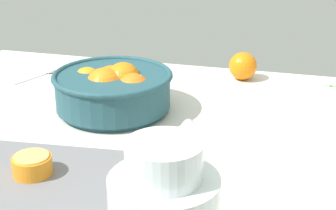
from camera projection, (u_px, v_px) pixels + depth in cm
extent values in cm
cube|color=silver|center=(162.00, 148.00, 101.84)|extent=(130.97, 97.06, 3.00)
cylinder|color=#234C56|center=(114.00, 108.00, 115.10)|extent=(23.31, 23.31, 1.20)
cylinder|color=#234C56|center=(113.00, 91.00, 113.48)|extent=(25.33, 25.33, 7.26)
torus|color=#234C56|center=(112.00, 75.00, 112.10)|extent=(26.53, 26.53, 1.20)
sphere|color=orange|center=(134.00, 90.00, 110.83)|extent=(7.52, 7.52, 7.52)
sphere|color=orange|center=(123.00, 80.00, 113.85)|extent=(7.88, 7.88, 7.88)
sphere|color=orange|center=(111.00, 81.00, 115.35)|extent=(6.94, 6.94, 6.94)
sphere|color=orange|center=(87.00, 82.00, 116.02)|extent=(6.69, 6.69, 6.69)
sphere|color=orange|center=(105.00, 87.00, 112.10)|extent=(8.54, 8.54, 8.54)
sphere|color=orange|center=(117.00, 101.00, 107.65)|extent=(6.97, 6.97, 6.97)
cylinder|color=white|center=(164.00, 161.00, 60.71)|extent=(9.42, 9.42, 4.77)
cone|color=white|center=(196.00, 133.00, 63.90)|extent=(3.97, 3.89, 2.80)
cube|color=slate|center=(36.00, 180.00, 85.56)|extent=(35.54, 24.71, 2.02)
cylinder|color=orange|center=(32.00, 165.00, 84.85)|extent=(6.60, 6.60, 3.11)
cylinder|color=#FBBD5F|center=(31.00, 156.00, 84.20)|extent=(5.80, 5.80, 0.30)
sphere|color=orange|center=(243.00, 66.00, 133.64)|extent=(7.27, 7.27, 7.27)
ellipsoid|color=silver|center=(50.00, 71.00, 139.57)|extent=(3.27, 3.80, 1.00)
cylinder|color=silver|center=(30.00, 78.00, 134.49)|extent=(4.62, 10.18, 0.70)
sphere|color=#407F34|center=(331.00, 85.00, 129.88)|extent=(0.89, 0.89, 0.89)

